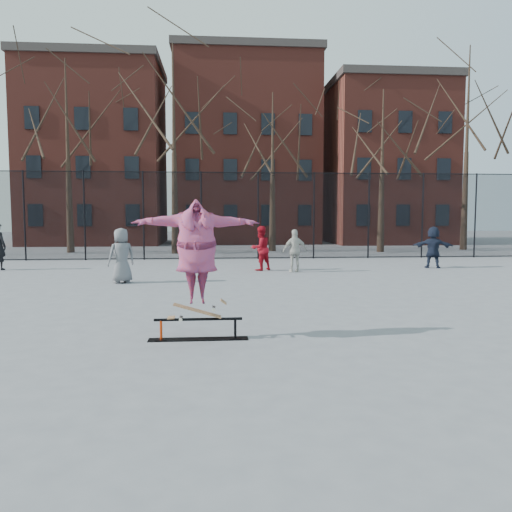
{
  "coord_description": "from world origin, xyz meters",
  "views": [
    {
      "loc": [
        -0.76,
        -9.9,
        2.06
      ],
      "look_at": [
        0.17,
        1.5,
        1.1
      ],
      "focal_mm": 35.0,
      "sensor_mm": 36.0,
      "label": 1
    }
  ],
  "objects": [
    {
      "name": "skateboard",
      "position": [
        -1.07,
        -1.76,
        0.41
      ],
      "size": [
        0.87,
        0.21,
        0.1
      ],
      "primitive_type": null,
      "color": "brown",
      "rests_on": "skate_rail"
    },
    {
      "name": "bystander_navy",
      "position": [
        7.58,
        8.59,
        0.8
      ],
      "size": [
        1.56,
        0.95,
        1.6
      ],
      "primitive_type": "imported",
      "rotation": [
        0.0,
        0.0,
        2.79
      ],
      "color": "#192032",
      "rests_on": "ground"
    },
    {
      "name": "ground",
      "position": [
        0.0,
        0.0,
        0.0
      ],
      "size": [
        100.0,
        100.0,
        0.0
      ],
      "primitive_type": "plane",
      "color": "slate"
    },
    {
      "name": "bystander_white",
      "position": [
        2.06,
        7.65,
        0.76
      ],
      "size": [
        0.93,
        0.46,
        1.53
      ],
      "primitive_type": "imported",
      "rotation": [
        0.0,
        0.0,
        3.24
      ],
      "color": "beige",
      "rests_on": "ground"
    },
    {
      "name": "tree_row",
      "position": [
        -0.25,
        17.15,
        7.36
      ],
      "size": [
        33.66,
        7.46,
        10.67
      ],
      "color": "black",
      "rests_on": "ground"
    },
    {
      "name": "rowhouses",
      "position": [
        0.72,
        26.0,
        6.06
      ],
      "size": [
        29.0,
        7.0,
        13.0
      ],
      "color": "maroon",
      "rests_on": "ground"
    },
    {
      "name": "bystander_red",
      "position": [
        0.88,
        8.26,
        0.82
      ],
      "size": [
        1.0,
        0.95,
        1.63
      ],
      "primitive_type": "imported",
      "rotation": [
        0.0,
        0.0,
        3.72
      ],
      "color": "#9F0E1A",
      "rests_on": "ground"
    },
    {
      "name": "bystander_grey",
      "position": [
        -3.58,
        5.27,
        0.83
      ],
      "size": [
        0.96,
        0.86,
        1.66
      ],
      "primitive_type": "imported",
      "rotation": [
        0.0,
        0.0,
        3.66
      ],
      "color": "slate",
      "rests_on": "ground"
    },
    {
      "name": "fence",
      "position": [
        -0.01,
        13.0,
        2.05
      ],
      "size": [
        34.03,
        0.07,
        4.0
      ],
      "color": "black",
      "rests_on": "ground"
    },
    {
      "name": "skate_rail",
      "position": [
        -1.05,
        -1.76,
        0.14
      ],
      "size": [
        1.64,
        0.25,
        0.36
      ],
      "color": "black",
      "rests_on": "ground"
    },
    {
      "name": "skater",
      "position": [
        -1.07,
        -1.76,
        1.31
      ],
      "size": [
        2.12,
        0.71,
        1.7
      ],
      "primitive_type": "imported",
      "rotation": [
        0.0,
        0.0,
        0.07
      ],
      "color": "#713990",
      "rests_on": "skateboard"
    }
  ]
}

